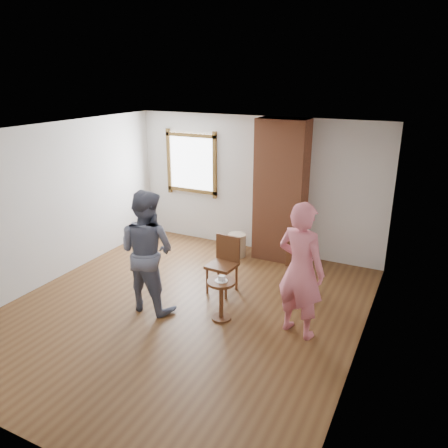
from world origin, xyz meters
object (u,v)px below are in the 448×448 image
(stoneware_crock, at_px, (237,245))
(dining_chair_left, at_px, (224,261))
(side_table, at_px, (221,294))
(person_pink, at_px, (301,270))
(man, at_px, (147,251))
(dining_chair_right, at_px, (299,267))

(stoneware_crock, bearing_deg, dining_chair_left, -73.37)
(side_table, bearing_deg, dining_chair_left, 113.54)
(dining_chair_left, xyz_separation_m, person_pink, (1.43, -0.66, 0.42))
(side_table, distance_m, person_pink, 1.20)
(stoneware_crock, xyz_separation_m, person_pink, (1.83, -2.02, 0.70))
(dining_chair_left, relative_size, side_table, 1.51)
(dining_chair_left, bearing_deg, person_pink, -20.74)
(stoneware_crock, bearing_deg, man, -98.44)
(dining_chair_left, bearing_deg, side_table, -62.39)
(man, distance_m, person_pink, 2.21)
(dining_chair_left, distance_m, man, 1.31)
(dining_chair_left, bearing_deg, stoneware_crock, 110.70)
(person_pink, bearing_deg, stoneware_crock, -32.16)
(dining_chair_left, xyz_separation_m, man, (-0.75, -0.99, 0.40))
(man, xyz_separation_m, person_pink, (2.18, 0.33, 0.01))
(man, bearing_deg, dining_chair_right, -142.48)
(dining_chair_left, height_order, side_table, dining_chair_left)
(person_pink, bearing_deg, dining_chair_left, -9.22)
(dining_chair_left, xyz_separation_m, dining_chair_right, (1.13, 0.32, -0.01))
(stoneware_crock, height_order, man, man)
(stoneware_crock, relative_size, dining_chair_right, 0.50)
(dining_chair_left, height_order, dining_chair_right, dining_chair_left)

